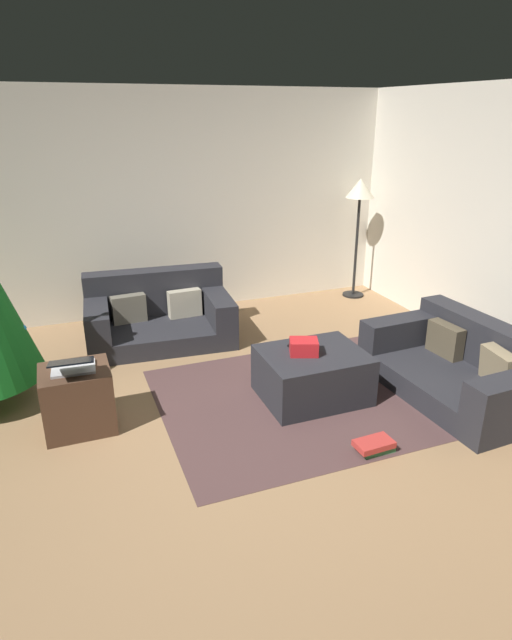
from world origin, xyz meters
TOP-DOWN VIEW (x-y plane):
  - ground_plane at (0.00, 0.00)m, footprint 6.40×6.40m
  - rear_partition at (0.00, 3.14)m, footprint 6.40×0.12m
  - couch_left at (-0.02, 2.26)m, footprint 1.58×1.06m
  - couch_right at (2.24, 0.11)m, footprint 1.02×1.62m
  - ottoman at (0.96, 0.49)m, footprint 0.87×0.70m
  - gift_box at (0.87, 0.50)m, footprint 0.28×0.25m
  - tv_remote at (0.86, 0.62)m, footprint 0.12×0.16m
  - side_table at (-0.96, 0.70)m, footprint 0.52×0.44m
  - laptop at (-0.96, 0.64)m, footprint 0.34×0.40m
  - book_stack at (1.03, -0.39)m, footprint 0.30×0.22m
  - corner_lamp at (2.71, 2.74)m, footprint 0.36×0.36m
  - area_rug at (0.96, 0.49)m, footprint 2.60×2.00m

SIDE VIEW (x-z plane):
  - ground_plane at x=0.00m, z-range 0.00..0.00m
  - area_rug at x=0.96m, z-range 0.00..0.01m
  - book_stack at x=1.03m, z-range 0.00..0.09m
  - ottoman at x=0.96m, z-range 0.00..0.42m
  - couch_right at x=2.24m, z-range -0.07..0.55m
  - side_table at x=-0.96m, z-range 0.00..0.51m
  - couch_left at x=-0.02m, z-range -0.09..0.62m
  - tv_remote at x=0.86m, z-range 0.42..0.44m
  - gift_box at x=0.87m, z-range 0.42..0.55m
  - laptop at x=-0.96m, z-range 0.48..0.65m
  - rear_partition at x=0.00m, z-range 0.00..2.60m
  - corner_lamp at x=2.71m, z-range 0.54..2.09m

